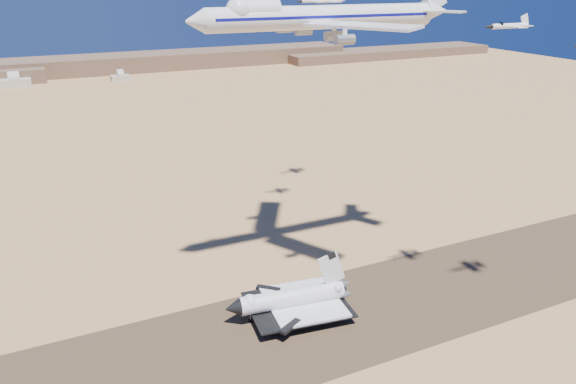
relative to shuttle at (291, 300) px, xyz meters
name	(u,v)px	position (x,y,z in m)	size (l,w,h in m)	color
ground	(273,336)	(-9.79, -7.82, -5.42)	(1200.00, 1200.00, 0.00)	tan
runway	(273,336)	(-9.79, -7.82, -5.39)	(600.00, 50.00, 0.06)	#4C3726
ridgeline	(134,65)	(55.53, 519.49, 2.21)	(960.00, 90.00, 18.00)	brown
hangars	(10,83)	(-73.78, 470.62, -0.59)	(200.50, 29.50, 30.00)	beige
shuttle	(291,300)	(0.00, 0.00, 0.00)	(41.06, 28.46, 20.17)	silver
carrier_747	(317,17)	(18.22, 19.77, 83.74)	(90.27, 70.11, 22.53)	white
crew_a	(326,321)	(7.49, -9.26, -4.49)	(0.64, 0.42, 1.75)	#E8420D
crew_b	(329,321)	(8.77, -9.38, -4.58)	(0.76, 0.44, 1.56)	#E8420D
crew_c	(328,319)	(8.87, -8.29, -4.54)	(0.96, 0.49, 1.64)	#E8420D
chase_jet_a	(508,26)	(55.50, -20.66, 82.81)	(15.51, 8.27, 3.86)	white
chase_jet_c	(314,1)	(40.20, 62.38, 86.67)	(14.01, 7.61, 3.49)	white
chase_jet_d	(329,1)	(60.78, 87.58, 85.50)	(16.49, 8.98, 4.11)	white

